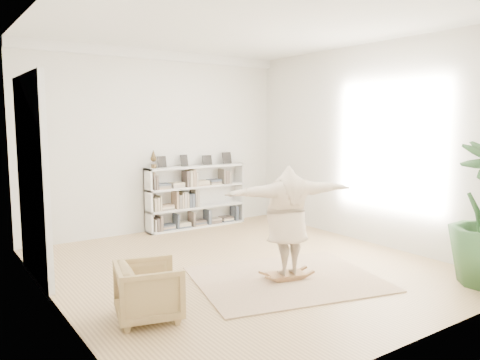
{
  "coord_description": "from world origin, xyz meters",
  "views": [
    {
      "loc": [
        -4.0,
        -5.69,
        2.21
      ],
      "look_at": [
        0.21,
        0.4,
        1.29
      ],
      "focal_mm": 35.0,
      "sensor_mm": 36.0,
      "label": 1
    }
  ],
  "objects_px": {
    "bookshelf": "(196,197)",
    "rocker_board": "(287,275)",
    "person": "(287,218)",
    "armchair": "(149,291)"
  },
  "relations": [
    {
      "from": "bookshelf",
      "to": "rocker_board",
      "type": "height_order",
      "value": "bookshelf"
    },
    {
      "from": "bookshelf",
      "to": "person",
      "type": "relative_size",
      "value": 1.17
    },
    {
      "from": "armchair",
      "to": "rocker_board",
      "type": "bearing_deg",
      "value": -72.45
    },
    {
      "from": "armchair",
      "to": "person",
      "type": "bearing_deg",
      "value": -72.45
    },
    {
      "from": "bookshelf",
      "to": "rocker_board",
      "type": "bearing_deg",
      "value": -99.2
    },
    {
      "from": "bookshelf",
      "to": "armchair",
      "type": "distance_m",
      "value": 4.66
    },
    {
      "from": "armchair",
      "to": "rocker_board",
      "type": "xyz_separation_m",
      "value": [
        2.13,
        0.13,
        -0.26
      ]
    },
    {
      "from": "rocker_board",
      "to": "person",
      "type": "distance_m",
      "value": 0.82
    },
    {
      "from": "bookshelf",
      "to": "rocker_board",
      "type": "relative_size",
      "value": 3.85
    },
    {
      "from": "rocker_board",
      "to": "bookshelf",
      "type": "bearing_deg",
      "value": 95.04
    }
  ]
}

